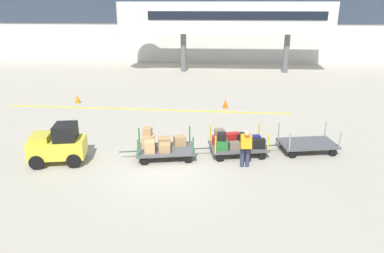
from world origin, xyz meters
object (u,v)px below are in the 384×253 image
at_px(baggage_handler, 246,146).
at_px(baggage_cart_tail, 307,144).
at_px(baggage_cart_middle, 236,143).
at_px(baggage_tug, 58,145).
at_px(baggage_cart_lead, 161,145).
at_px(safety_cone_far, 77,99).
at_px(safety_cone_near, 225,104).

bearing_deg(baggage_handler, baggage_cart_tail, 32.21).
height_order(baggage_cart_middle, baggage_cart_tail, same).
height_order(baggage_tug, baggage_cart_lead, baggage_tug).
bearing_deg(safety_cone_far, baggage_tug, -73.59).
relative_size(baggage_tug, baggage_cart_lead, 0.73).
bearing_deg(baggage_cart_middle, safety_cone_near, 92.45).
height_order(baggage_cart_tail, safety_cone_far, baggage_cart_tail).
bearing_deg(safety_cone_far, safety_cone_near, -3.09).
distance_m(safety_cone_near, safety_cone_far, 9.23).
bearing_deg(baggage_cart_lead, baggage_cart_tail, 9.33).
xyz_separation_m(baggage_handler, safety_cone_near, (-0.57, 8.04, -0.59)).
relative_size(baggage_tug, safety_cone_far, 4.11).
distance_m(baggage_handler, safety_cone_far, 13.00).
bearing_deg(safety_cone_far, baggage_handler, -41.09).
height_order(baggage_cart_lead, safety_cone_near, baggage_cart_lead).
distance_m(baggage_cart_lead, baggage_handler, 3.42).
distance_m(baggage_tug, safety_cone_far, 8.95).
bearing_deg(baggage_cart_tail, safety_cone_near, 117.66).
distance_m(baggage_cart_lead, safety_cone_near, 7.82).
distance_m(baggage_cart_lead, baggage_cart_tail, 6.15).
distance_m(baggage_cart_lead, safety_cone_far, 10.14).
distance_m(baggage_cart_middle, safety_cone_far, 12.02).
relative_size(baggage_cart_middle, safety_cone_far, 5.60).
relative_size(baggage_cart_tail, safety_cone_near, 5.60).
bearing_deg(safety_cone_far, baggage_cart_tail, -28.53).
distance_m(baggage_handler, safety_cone_near, 8.08).
relative_size(baggage_cart_lead, safety_cone_near, 5.60).
relative_size(baggage_cart_tail, safety_cone_far, 5.60).
bearing_deg(safety_cone_near, baggage_cart_lead, -110.68).
bearing_deg(baggage_cart_lead, baggage_cart_middle, 8.58).
distance_m(baggage_tug, baggage_cart_tail, 10.17).
bearing_deg(baggage_handler, safety_cone_far, 138.91).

